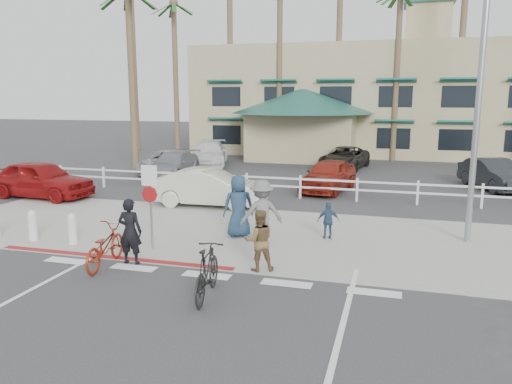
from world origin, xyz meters
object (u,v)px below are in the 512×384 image
(sign_post, at_px, (151,200))
(car_white_sedan, at_px, (209,188))
(car_red_compact, at_px, (41,179))
(bike_black, at_px, (207,272))
(bike_red, at_px, (105,246))

(sign_post, distance_m, car_white_sedan, 5.90)
(car_white_sedan, bearing_deg, car_red_compact, 89.59)
(sign_post, relative_size, car_white_sedan, 0.64)
(car_white_sedan, bearing_deg, bike_black, -162.53)
(bike_black, bearing_deg, car_red_compact, -44.51)
(sign_post, bearing_deg, bike_red, -106.27)
(car_white_sedan, xyz_separation_m, car_red_compact, (-7.61, -0.41, 0.06))
(sign_post, relative_size, bike_red, 1.42)
(bike_red, distance_m, car_white_sedan, 7.49)
(sign_post, xyz_separation_m, bike_red, (-0.48, -1.65, -0.91))
(sign_post, xyz_separation_m, car_red_compact, (-8.13, 5.42, -0.64))
(bike_black, bearing_deg, car_white_sedan, -76.49)
(sign_post, bearing_deg, bike_black, -45.34)
(bike_black, xyz_separation_m, car_white_sedan, (-3.32, 8.67, 0.16))
(bike_red, xyz_separation_m, car_white_sedan, (-0.04, 7.48, 0.21))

